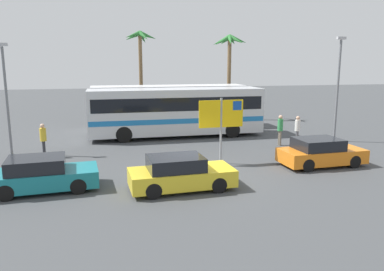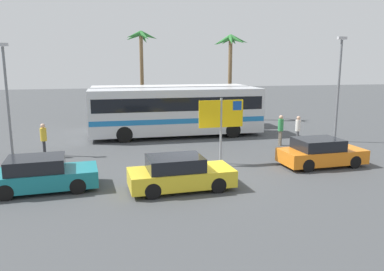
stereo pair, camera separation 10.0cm
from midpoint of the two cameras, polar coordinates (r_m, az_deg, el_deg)
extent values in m
plane|color=#424447|center=(15.83, 0.79, -6.80)|extent=(120.00, 120.00, 0.00)
cube|color=silver|center=(24.80, -2.21, 3.77)|extent=(11.30, 2.62, 2.90)
cube|color=black|center=(24.74, -2.22, 5.04)|extent=(10.84, 2.65, 0.84)
cube|color=#1E70B7|center=(24.87, -2.20, 2.61)|extent=(11.18, 2.65, 0.32)
cylinder|color=black|center=(26.96, 4.68, 1.70)|extent=(1.00, 0.28, 1.00)
cylinder|color=black|center=(24.74, 6.32, 0.83)|extent=(1.00, 0.28, 1.00)
cylinder|color=black|center=(25.75, -10.36, 1.12)|extent=(1.00, 0.28, 1.00)
cylinder|color=black|center=(23.43, -10.10, 0.15)|extent=(1.00, 0.28, 1.00)
cube|color=white|center=(28.13, -3.24, 4.62)|extent=(11.30, 2.62, 2.90)
cube|color=black|center=(28.08, -3.25, 5.74)|extent=(10.84, 2.65, 0.84)
cube|color=orange|center=(28.19, -3.23, 3.60)|extent=(11.18, 2.65, 0.32)
cylinder|color=black|center=(30.20, 2.98, 2.72)|extent=(1.00, 0.28, 1.00)
cylinder|color=black|center=(27.95, 4.30, 2.04)|extent=(1.00, 0.28, 1.00)
cylinder|color=black|center=(29.10, -10.43, 2.24)|extent=(1.00, 0.28, 1.00)
cylinder|color=black|center=(26.76, -10.20, 1.49)|extent=(1.00, 0.28, 1.00)
cylinder|color=gray|center=(18.06, 4.56, 0.64)|extent=(0.11, 0.11, 3.20)
cube|color=yellow|center=(17.93, 4.60, 3.31)|extent=(2.20, 0.14, 1.30)
cube|color=#1447A8|center=(18.17, 7.01, 4.54)|extent=(0.44, 0.09, 0.44)
cube|color=#19757F|center=(15.55, -21.41, -6.03)|extent=(4.12, 2.06, 0.64)
cube|color=black|center=(15.43, -22.45, -4.01)|extent=(2.19, 1.78, 0.52)
cylinder|color=black|center=(16.33, -16.80, -5.62)|extent=(0.61, 0.20, 0.60)
cylinder|color=black|center=(14.77, -16.76, -7.38)|extent=(0.61, 0.20, 0.60)
cylinder|color=black|center=(16.54, -25.46, -6.03)|extent=(0.61, 0.20, 0.60)
cylinder|color=black|center=(15.00, -26.35, -7.79)|extent=(0.61, 0.20, 0.60)
cube|color=orange|center=(18.95, 19.22, -2.91)|extent=(4.01, 1.92, 0.64)
cube|color=black|center=(18.70, 18.73, -1.24)|extent=(2.11, 1.71, 0.52)
cylinder|color=black|center=(20.33, 20.77, -2.63)|extent=(0.61, 0.18, 0.60)
cylinder|color=black|center=(19.07, 23.61, -3.71)|extent=(0.61, 0.18, 0.60)
cylinder|color=black|center=(19.03, 14.75, -3.17)|extent=(0.61, 0.18, 0.60)
cylinder|color=black|center=(17.68, 17.36, -4.39)|extent=(0.61, 0.18, 0.60)
cube|color=yellow|center=(14.62, -1.46, -6.33)|extent=(4.09, 1.91, 0.64)
cube|color=black|center=(14.40, -2.41, -4.20)|extent=(2.16, 1.69, 0.52)
cylinder|color=black|center=(15.73, 2.26, -5.78)|extent=(0.61, 0.19, 0.60)
cylinder|color=black|center=(14.29, 4.21, -7.54)|extent=(0.61, 0.19, 0.60)
cylinder|color=black|center=(15.18, -6.78, -6.47)|extent=(0.61, 0.19, 0.60)
cylinder|color=black|center=(13.70, -5.76, -8.41)|extent=(0.61, 0.19, 0.60)
cylinder|color=#706656|center=(22.91, 13.27, -0.37)|extent=(0.13, 0.13, 0.88)
cylinder|color=#706656|center=(22.75, 13.44, -0.45)|extent=(0.13, 0.13, 0.88)
cylinder|color=#338E4C|center=(22.69, 13.45, 1.55)|extent=(0.32, 0.32, 0.70)
sphere|color=tan|center=(22.62, 13.50, 2.72)|extent=(0.24, 0.24, 0.24)
cylinder|color=#2D2D33|center=(21.08, -21.34, -1.85)|extent=(0.13, 0.13, 0.85)
cylinder|color=#2D2D33|center=(20.91, -21.39, -1.95)|extent=(0.13, 0.13, 0.85)
cylinder|color=gold|center=(20.85, -21.51, 0.15)|extent=(0.32, 0.32, 0.68)
sphere|color=tan|center=(20.77, -21.59, 1.38)|extent=(0.23, 0.23, 0.23)
cylinder|color=#4C4C51|center=(23.36, 15.81, -0.32)|extent=(0.13, 0.13, 0.84)
cylinder|color=#4C4C51|center=(23.19, 15.86, -0.41)|extent=(0.13, 0.13, 0.84)
cylinder|color=silver|center=(23.14, 15.94, 1.47)|extent=(0.32, 0.32, 0.67)
sphere|color=tan|center=(23.08, 15.99, 2.57)|extent=(0.23, 0.23, 0.23)
cylinder|color=slate|center=(24.71, 21.41, 6.19)|extent=(0.14, 0.14, 6.18)
cube|color=#B2B2B7|center=(24.69, 21.94, 13.57)|extent=(0.56, 0.20, 0.16)
cylinder|color=slate|center=(21.98, -26.08, 4.63)|extent=(0.14, 0.14, 5.65)
cube|color=#B2B2B7|center=(21.91, -26.74, 12.25)|extent=(0.56, 0.20, 0.16)
cylinder|color=brown|center=(32.58, 5.86, 8.37)|extent=(0.32, 0.32, 6.76)
cone|color=#2D7533|center=(32.80, 7.26, 14.20)|extent=(1.63, 0.53, 0.89)
cone|color=#2D7533|center=(33.29, 6.36, 14.12)|extent=(1.30, 1.55, 0.94)
cone|color=#2D7533|center=(33.22, 5.30, 14.14)|extent=(0.79, 1.66, 0.95)
cone|color=#2D7533|center=(32.67, 4.71, 14.12)|extent=(1.63, 1.06, 1.04)
cone|color=#2D7533|center=(32.22, 4.90, 14.13)|extent=(1.65, 0.82, 1.06)
cone|color=#2D7533|center=(31.89, 6.07, 14.17)|extent=(0.82, 1.65, 1.04)
cone|color=#2D7533|center=(32.12, 6.97, 14.20)|extent=(1.18, 1.61, 0.97)
cylinder|color=brown|center=(34.06, -7.53, 8.79)|extent=(0.32, 0.32, 7.17)
cone|color=#2D7533|center=(34.28, -6.45, 14.77)|extent=(1.64, 0.62, 0.89)
cone|color=#2D7533|center=(34.72, -7.25, 14.45)|extent=(1.10, 1.58, 1.15)
cone|color=#2D7533|center=(34.43, -8.78, 14.61)|extent=(1.58, 1.21, 0.98)
cone|color=#2D7533|center=(33.70, -8.74, 14.81)|extent=(1.61, 1.17, 0.86)
cone|color=#2D7533|center=(33.49, -7.10, 14.73)|extent=(1.01, 1.63, 1.01)
camera|label=1|loc=(0.05, -89.85, 0.03)|focal=35.13mm
camera|label=2|loc=(0.05, 90.15, -0.03)|focal=35.13mm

